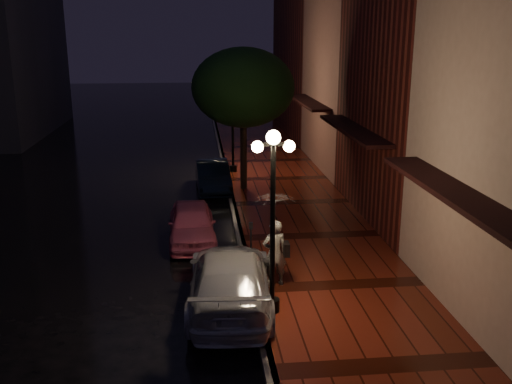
# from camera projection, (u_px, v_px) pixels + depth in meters

# --- Properties ---
(ground) EXTENTS (120.00, 120.00, 0.00)m
(ground) POSITION_uv_depth(u_px,v_px,m) (241.00, 242.00, 18.26)
(ground) COLOR black
(ground) RESTS_ON ground
(sidewalk) EXTENTS (4.50, 60.00, 0.15)m
(sidewalk) POSITION_uv_depth(u_px,v_px,m) (310.00, 238.00, 18.46)
(sidewalk) COLOR #4C180D
(sidewalk) RESTS_ON ground
(curb) EXTENTS (0.25, 60.00, 0.15)m
(curb) POSITION_uv_depth(u_px,v_px,m) (241.00, 240.00, 18.24)
(curb) COLOR #595451
(curb) RESTS_ON ground
(storefront_mid) EXTENTS (5.00, 8.00, 11.00)m
(storefront_mid) POSITION_uv_depth(u_px,v_px,m) (440.00, 62.00, 19.38)
(storefront_mid) COLOR #511914
(storefront_mid) RESTS_ON ground
(storefront_far) EXTENTS (5.00, 8.00, 9.00)m
(storefront_far) POSITION_uv_depth(u_px,v_px,m) (369.00, 75.00, 27.31)
(storefront_far) COLOR #8C5951
(storefront_far) RESTS_ON ground
(storefront_extra) EXTENTS (5.00, 12.00, 10.00)m
(storefront_extra) POSITION_uv_depth(u_px,v_px,m) (324.00, 56.00, 36.75)
(storefront_extra) COLOR #511914
(storefront_extra) RESTS_ON ground
(streetlamp_near) EXTENTS (0.96, 0.36, 4.31)m
(streetlamp_near) POSITION_uv_depth(u_px,v_px,m) (273.00, 212.00, 12.80)
(streetlamp_near) COLOR black
(streetlamp_near) RESTS_ON sidewalk
(streetlamp_far) EXTENTS (0.96, 0.36, 4.31)m
(streetlamp_far) POSITION_uv_depth(u_px,v_px,m) (233.00, 120.00, 26.20)
(streetlamp_far) COLOR black
(streetlamp_far) RESTS_ON sidewalk
(street_tree) EXTENTS (4.16, 4.16, 5.80)m
(street_tree) POSITION_uv_depth(u_px,v_px,m) (243.00, 90.00, 22.90)
(street_tree) COLOR black
(street_tree) RESTS_ON sidewalk
(pink_car) EXTENTS (1.58, 3.68, 1.24)m
(pink_car) POSITION_uv_depth(u_px,v_px,m) (192.00, 224.00, 18.13)
(pink_car) COLOR #CA5375
(pink_car) RESTS_ON ground
(navy_car) EXTENTS (1.50, 3.88, 1.26)m
(navy_car) POSITION_uv_depth(u_px,v_px,m) (213.00, 176.00, 24.06)
(navy_car) COLOR black
(navy_car) RESTS_ON ground
(silver_car) EXTENTS (2.30, 5.03, 1.43)m
(silver_car) POSITION_uv_depth(u_px,v_px,m) (230.00, 279.00, 13.82)
(silver_car) COLOR #B0B1B8
(silver_car) RESTS_ON ground
(woman_with_umbrella) EXTENTS (1.03, 1.05, 2.48)m
(woman_with_umbrella) POSITION_uv_depth(u_px,v_px,m) (275.00, 225.00, 14.41)
(woman_with_umbrella) COLOR silver
(woman_with_umbrella) RESTS_ON sidewalk
(parking_meter) EXTENTS (0.11, 0.08, 1.15)m
(parking_meter) POSITION_uv_depth(u_px,v_px,m) (251.00, 238.00, 16.24)
(parking_meter) COLOR black
(parking_meter) RESTS_ON sidewalk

